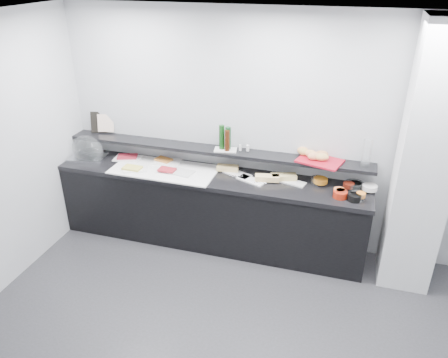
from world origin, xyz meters
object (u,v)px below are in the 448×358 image
(carafe, at_px, (367,153))
(sandwich_plate_mid, at_px, (251,180))
(bread_tray, at_px, (320,161))
(condiment_tray, at_px, (226,150))
(framed_print, at_px, (99,122))
(cloche_base, at_px, (88,158))

(carafe, bearing_deg, sandwich_plate_mid, -171.07)
(carafe, bearing_deg, bread_tray, -178.68)
(sandwich_plate_mid, relative_size, condiment_tray, 1.27)
(sandwich_plate_mid, height_order, framed_print, framed_print)
(sandwich_plate_mid, distance_m, framed_print, 2.10)
(bread_tray, bearing_deg, framed_print, -166.25)
(condiment_tray, height_order, bread_tray, bread_tray)
(sandwich_plate_mid, xyz_separation_m, carafe, (1.17, 0.18, 0.39))
(cloche_base, relative_size, condiment_tray, 1.70)
(cloche_base, bearing_deg, sandwich_plate_mid, -8.83)
(cloche_base, xyz_separation_m, bread_tray, (2.77, 0.18, 0.24))
(condiment_tray, bearing_deg, carafe, -10.22)
(condiment_tray, xyz_separation_m, bread_tray, (1.06, -0.01, 0.00))
(sandwich_plate_mid, bearing_deg, framed_print, -165.68)
(cloche_base, relative_size, framed_print, 1.66)
(sandwich_plate_mid, height_order, condiment_tray, condiment_tray)
(framed_print, height_order, bread_tray, framed_print)
(framed_print, bearing_deg, cloche_base, -105.41)
(condiment_tray, distance_m, bread_tray, 1.06)
(framed_print, bearing_deg, sandwich_plate_mid, -20.57)
(condiment_tray, bearing_deg, framed_print, 166.18)
(cloche_base, xyz_separation_m, carafe, (3.23, 0.19, 0.38))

